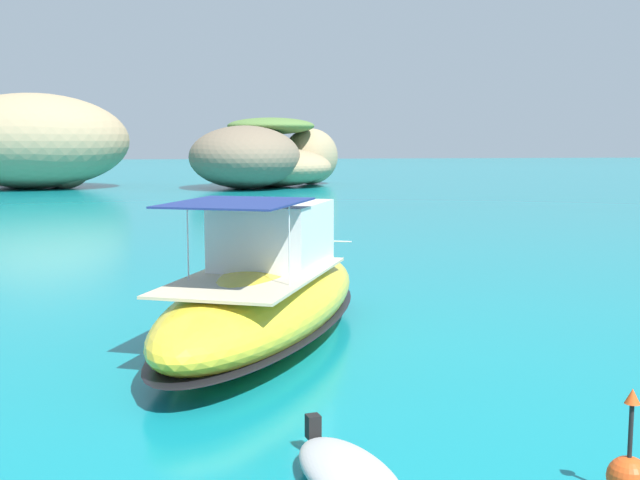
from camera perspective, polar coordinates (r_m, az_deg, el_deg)
name	(u,v)px	position (r m, az deg, el deg)	size (l,w,h in m)	color
islet_large	(21,143)	(84.65, -20.81, 6.60)	(23.80, 19.58, 9.42)	#9E8966
islet_small	(263,158)	(80.33, -4.15, 5.95)	(17.91, 18.56, 7.01)	#756651
motorboat_yellow	(267,295)	(18.47, -3.83, -3.98)	(7.33, 11.27, 3.40)	yellow
dinghy_tender	(349,474)	(11.00, 2.08, -16.55)	(1.60, 2.87, 0.58)	#B2B2B2
channel_buoy	(629,473)	(11.47, 21.40, -15.42)	(0.56, 0.56, 1.48)	#E54C19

